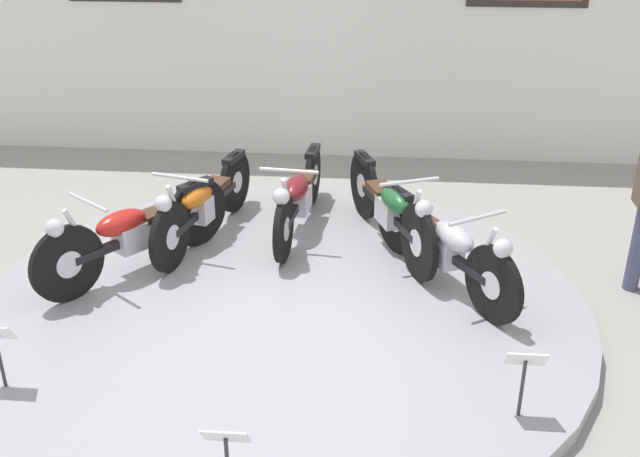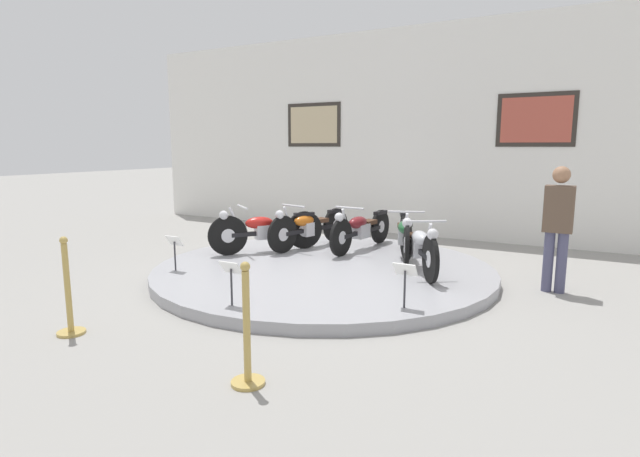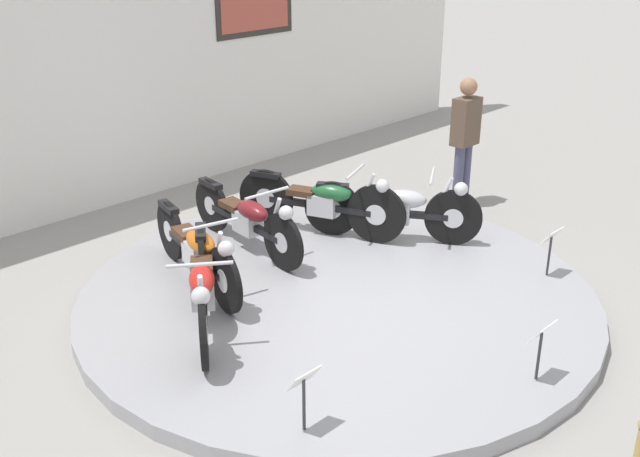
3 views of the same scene
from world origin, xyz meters
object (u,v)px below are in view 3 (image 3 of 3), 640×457
object	(u,v)px
info_placard_front_centre	(541,339)
info_placard_front_right	(551,242)
motorcycle_red	(202,286)
visitor_standing	(465,135)
motorcycle_silver	(396,208)
motorcycle_maroon	(247,218)
motorcycle_orange	(197,249)
motorcycle_green	(323,201)
info_placard_front_left	(304,387)

from	to	relation	value
info_placard_front_centre	info_placard_front_right	xyz separation A→B (m)	(1.73, 0.86, 0.00)
info_placard_front_right	motorcycle_red	bearing A→B (deg)	151.33
info_placard_front_centre	visitor_standing	distance (m)	4.24
info_placard_front_right	info_placard_front_centre	bearing A→B (deg)	-153.50
motorcycle_silver	info_placard_front_right	distance (m)	1.72
motorcycle_maroon	visitor_standing	world-z (taller)	visitor_standing
motorcycle_orange	motorcycle_maroon	size ratio (longest dim) A/B	0.99
motorcycle_orange	info_placard_front_centre	distance (m)	3.34
motorcycle_green	visitor_standing	bearing A→B (deg)	-9.36
visitor_standing	motorcycle_maroon	bearing A→B (deg)	168.42
motorcycle_orange	info_placard_front_centre	xyz separation A→B (m)	(0.88, -3.22, -0.01)
info_placard_front_left	info_placard_front_centre	xyz separation A→B (m)	(1.73, -0.86, 0.00)
info_placard_front_right	visitor_standing	world-z (taller)	visitor_standing
motorcycle_green	info_placard_front_left	distance (m)	3.52
motorcycle_maroon	motorcycle_silver	size ratio (longest dim) A/B	1.15
motorcycle_maroon	motorcycle_green	size ratio (longest dim) A/B	1.03
motorcycle_red	info_placard_front_left	xyz separation A→B (m)	(-0.39, -1.68, -0.02)
motorcycle_orange	visitor_standing	size ratio (longest dim) A/B	1.16
motorcycle_green	motorcycle_silver	distance (m)	0.83
motorcycle_green	info_placard_front_left	world-z (taller)	motorcycle_green
motorcycle_orange	motorcycle_maroon	distance (m)	0.92
motorcycle_maroon	info_placard_front_right	world-z (taller)	motorcycle_maroon
motorcycle_maroon	info_placard_front_left	bearing A→B (deg)	-123.21
motorcycle_maroon	motorcycle_green	world-z (taller)	motorcycle_green
info_placard_front_left	motorcycle_red	bearing A→B (deg)	76.74
motorcycle_maroon	visitor_standing	bearing A→B (deg)	-11.58
motorcycle_maroon	info_placard_front_right	size ratio (longest dim) A/B	3.83
motorcycle_silver	visitor_standing	distance (m)	1.84
motorcycle_maroon	info_placard_front_left	world-z (taller)	motorcycle_maroon
motorcycle_orange	motorcycle_maroon	bearing A→B (deg)	17.43
info_placard_front_centre	info_placard_front_right	bearing A→B (deg)	26.50
motorcycle_orange	motorcycle_maroon	xyz separation A→B (m)	(0.87, 0.27, -0.01)
motorcycle_silver	visitor_standing	world-z (taller)	visitor_standing
info_placard_front_centre	info_placard_front_right	distance (m)	1.93
motorcycle_red	info_placard_front_centre	distance (m)	2.87
motorcycle_red	visitor_standing	xyz separation A→B (m)	(4.43, 0.33, 0.41)
motorcycle_red	motorcycle_silver	distance (m)	2.67
motorcycle_green	info_placard_front_centre	bearing A→B (deg)	-105.31
info_placard_front_left	info_placard_front_centre	bearing A→B (deg)	-26.50
motorcycle_silver	info_placard_front_centre	bearing A→B (deg)	-117.73
info_placard_front_left	visitor_standing	distance (m)	5.24
motorcycle_green	info_placard_front_centre	xyz separation A→B (m)	(-0.88, -3.23, -0.03)
info_placard_front_centre	visitor_standing	world-z (taller)	visitor_standing
info_placard_front_left	info_placard_front_right	world-z (taller)	same
motorcycle_maroon	motorcycle_silver	world-z (taller)	motorcycle_silver
motorcycle_maroon	info_placard_front_centre	size ratio (longest dim) A/B	3.83
visitor_standing	motorcycle_silver	bearing A→B (deg)	-169.43
motorcycle_maroon	motorcycle_red	bearing A→B (deg)	-144.18
motorcycle_red	motorcycle_maroon	bearing A→B (deg)	35.82
motorcycle_red	info_placard_front_left	world-z (taller)	motorcycle_red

